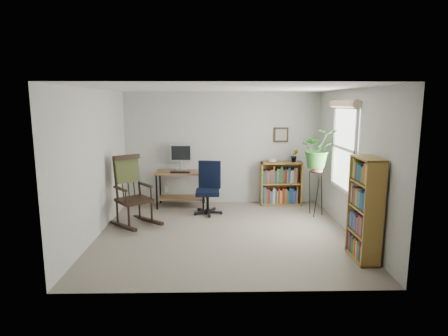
{
  "coord_description": "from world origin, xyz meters",
  "views": [
    {
      "loc": [
        -0.13,
        -6.05,
        2.18
      ],
      "look_at": [
        0.0,
        0.4,
        1.05
      ],
      "focal_mm": 30.0,
      "sensor_mm": 36.0,
      "label": 1
    }
  ],
  "objects_px": {
    "desk": "(181,189)",
    "rocking_chair": "(134,191)",
    "office_chair": "(208,188)",
    "tall_bookshelf": "(365,209)",
    "low_bookshelf": "(281,183)"
  },
  "relations": [
    {
      "from": "tall_bookshelf",
      "to": "low_bookshelf",
      "type": "bearing_deg",
      "value": 102.74
    },
    {
      "from": "desk",
      "to": "low_bookshelf",
      "type": "xyz_separation_m",
      "value": [
        2.15,
        0.12,
        0.09
      ]
    },
    {
      "from": "office_chair",
      "to": "tall_bookshelf",
      "type": "xyz_separation_m",
      "value": [
        2.23,
        -2.21,
        0.2
      ]
    },
    {
      "from": "office_chair",
      "to": "tall_bookshelf",
      "type": "relative_size",
      "value": 0.73
    },
    {
      "from": "desk",
      "to": "tall_bookshelf",
      "type": "distance_m",
      "value": 3.98
    },
    {
      "from": "office_chair",
      "to": "tall_bookshelf",
      "type": "bearing_deg",
      "value": -34.14
    },
    {
      "from": "office_chair",
      "to": "desk",
      "type": "bearing_deg",
      "value": 145.42
    },
    {
      "from": "low_bookshelf",
      "to": "tall_bookshelf",
      "type": "xyz_separation_m",
      "value": [
        0.66,
        -2.92,
        0.26
      ]
    },
    {
      "from": "tall_bookshelf",
      "to": "rocking_chair",
      "type": "bearing_deg",
      "value": 156.32
    },
    {
      "from": "desk",
      "to": "rocking_chair",
      "type": "relative_size",
      "value": 0.81
    },
    {
      "from": "desk",
      "to": "rocking_chair",
      "type": "height_order",
      "value": "rocking_chair"
    },
    {
      "from": "rocking_chair",
      "to": "desk",
      "type": "bearing_deg",
      "value": 21.37
    },
    {
      "from": "low_bookshelf",
      "to": "tall_bookshelf",
      "type": "bearing_deg",
      "value": -77.26
    },
    {
      "from": "desk",
      "to": "tall_bookshelf",
      "type": "relative_size",
      "value": 0.71
    },
    {
      "from": "rocking_chair",
      "to": "low_bookshelf",
      "type": "relative_size",
      "value": 1.38
    }
  ]
}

